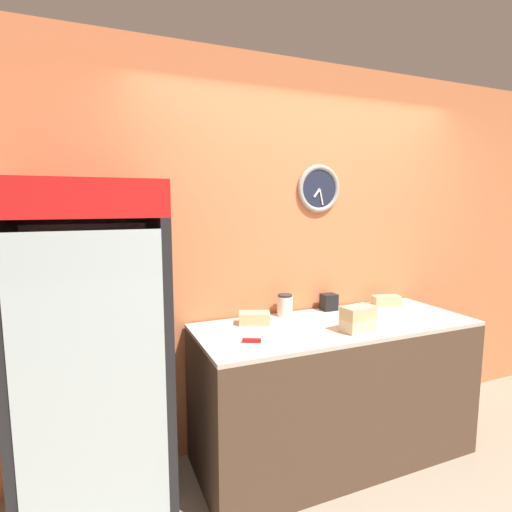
# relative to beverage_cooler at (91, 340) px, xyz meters

# --- Properties ---
(wall_back) EXTENTS (5.20, 0.09, 2.70)m
(wall_back) POSITION_rel_beverage_cooler_xyz_m (1.50, 0.32, 0.36)
(wall_back) COLOR #D17547
(wall_back) RESTS_ON ground_plane
(prep_counter) EXTENTS (1.86, 0.72, 0.94)m
(prep_counter) POSITION_rel_beverage_cooler_xyz_m (1.50, -0.09, -0.53)
(prep_counter) COLOR #4C3828
(prep_counter) RESTS_ON ground_plane
(beverage_cooler) EXTENTS (0.76, 0.63, 1.83)m
(beverage_cooler) POSITION_rel_beverage_cooler_xyz_m (0.00, 0.00, 0.00)
(beverage_cooler) COLOR black
(beverage_cooler) RESTS_ON ground_plane
(sandwich_stack_bottom) EXTENTS (0.22, 0.15, 0.08)m
(sandwich_stack_bottom) POSITION_rel_beverage_cooler_xyz_m (1.52, -0.28, -0.02)
(sandwich_stack_bottom) COLOR beige
(sandwich_stack_bottom) RESTS_ON prep_counter
(sandwich_stack_middle) EXTENTS (0.22, 0.15, 0.08)m
(sandwich_stack_middle) POSITION_rel_beverage_cooler_xyz_m (1.52, -0.28, 0.06)
(sandwich_stack_middle) COLOR tan
(sandwich_stack_middle) RESTS_ON sandwich_stack_bottom
(sandwich_flat_left) EXTENTS (0.23, 0.15, 0.07)m
(sandwich_flat_left) POSITION_rel_beverage_cooler_xyz_m (2.11, 0.15, -0.02)
(sandwich_flat_left) COLOR tan
(sandwich_flat_left) RESTS_ON prep_counter
(sandwich_flat_right) EXTENTS (0.23, 0.17, 0.08)m
(sandwich_flat_right) POSITION_rel_beverage_cooler_xyz_m (0.99, 0.10, -0.02)
(sandwich_flat_right) COLOR tan
(sandwich_flat_right) RESTS_ON prep_counter
(chefs_knife) EXTENTS (0.31, 0.18, 0.02)m
(chefs_knife) POSITION_rel_beverage_cooler_xyz_m (0.90, -0.25, -0.05)
(chefs_knife) COLOR silver
(chefs_knife) RESTS_ON prep_counter
(condiment_jar) EXTENTS (0.11, 0.11, 0.15)m
(condiment_jar) POSITION_rel_beverage_cooler_xyz_m (1.26, 0.19, 0.02)
(condiment_jar) COLOR silver
(condiment_jar) RESTS_ON prep_counter
(napkin_dispenser) EXTENTS (0.11, 0.09, 0.12)m
(napkin_dispenser) POSITION_rel_beverage_cooler_xyz_m (1.62, 0.20, 0.00)
(napkin_dispenser) COLOR black
(napkin_dispenser) RESTS_ON prep_counter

